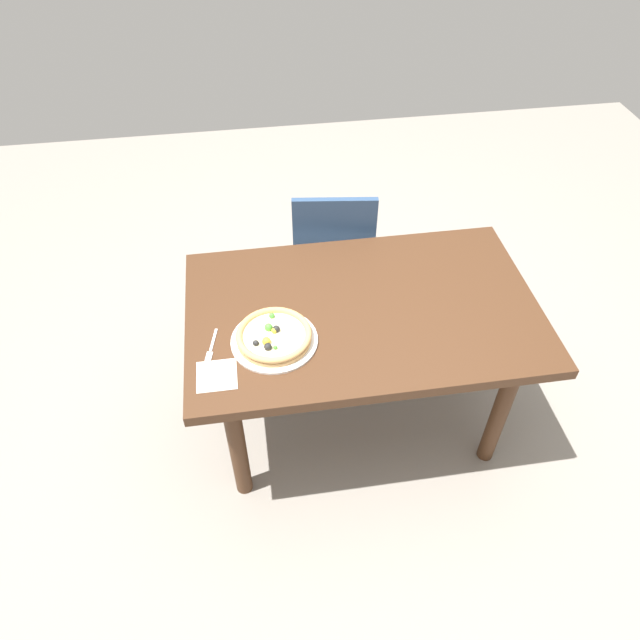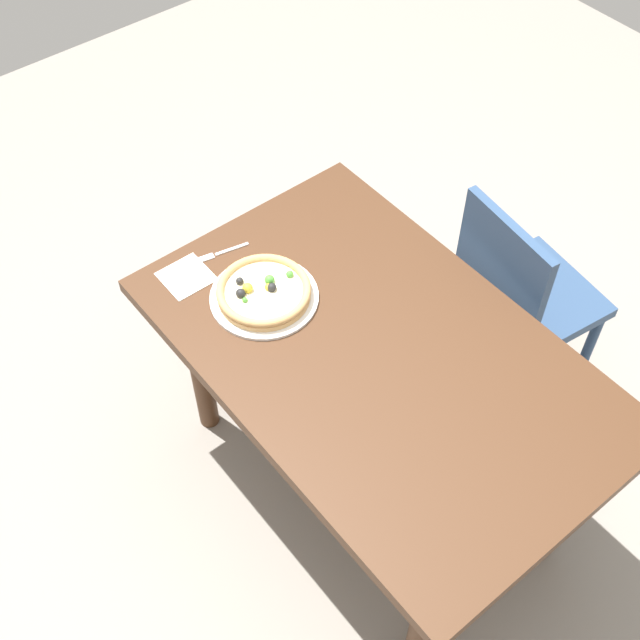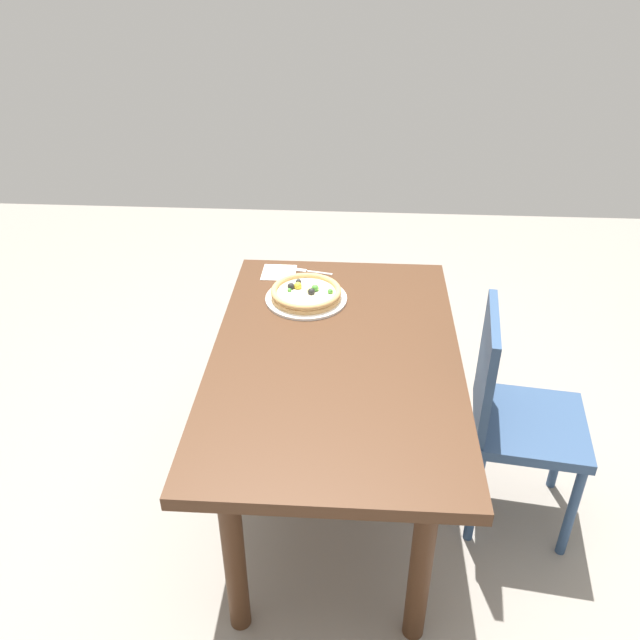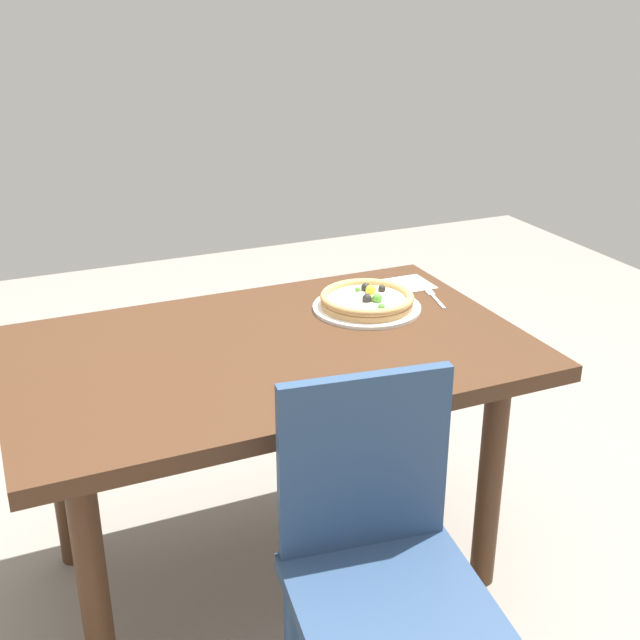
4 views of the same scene
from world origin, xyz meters
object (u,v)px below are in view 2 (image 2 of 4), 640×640
Objects in this scene: dining_table at (377,372)px; fork at (219,253)px; napkin at (186,277)px; plate at (264,297)px; pizza at (264,291)px; chair_near at (519,297)px.

fork reaches higher than dining_table.
plate is at bearing -148.25° from napkin.
fork is at bearing 0.42° from pizza.
dining_table is 0.61m from fork.
pizza is (0.36, 0.13, 0.13)m from dining_table.
dining_table is 4.29× the size of plate.
fork is at bearing 12.65° from dining_table.
fork is 1.18× the size of napkin.
chair_near reaches higher than pizza.
napkin is at bearing -114.39° from chair_near.
plate is at bearing 103.04° from fork.
napkin is (-0.02, 0.13, -0.00)m from fork.
chair_near is 3.20× the size of pizza.
plate is 2.29× the size of napkin.
chair_near reaches higher than fork.
chair_near is at bearing -89.24° from dining_table.
plate is 1.15× the size of pizza.
pizza reaches higher than napkin.
chair_near reaches higher than dining_table.
pizza is at bearing 103.00° from fork.
chair_near is at bearing -114.34° from pizza.
napkin is at bearing 31.75° from plate.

